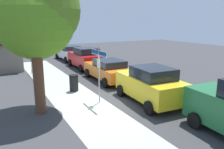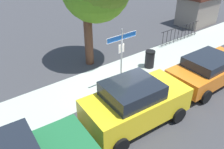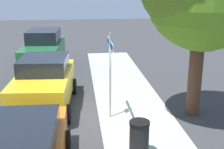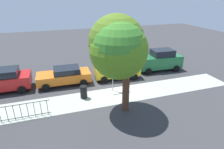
% 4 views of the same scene
% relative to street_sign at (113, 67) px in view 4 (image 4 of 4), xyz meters
% --- Properties ---
extents(ground_plane, '(60.00, 60.00, 0.00)m').
position_rel_street_sign_xyz_m(ground_plane, '(0.05, -0.40, -2.05)').
color(ground_plane, '#38383A').
extents(sidewalk_strip, '(24.00, 2.60, 0.00)m').
position_rel_street_sign_xyz_m(sidewalk_strip, '(2.05, 0.90, -2.05)').
color(sidewalk_strip, '#A6AFA0').
rests_on(sidewalk_strip, ground_plane).
extents(street_sign, '(1.65, 0.07, 2.93)m').
position_rel_street_sign_xyz_m(street_sign, '(0.00, 0.00, 0.00)').
color(street_sign, '#9EA0A5').
rests_on(street_sign, ground_plane).
extents(shade_tree, '(3.58, 3.83, 6.31)m').
position_rel_street_sign_xyz_m(shade_tree, '(0.56, 2.75, 2.37)').
color(shade_tree, '#543323').
rests_on(shade_tree, ground_plane).
extents(car_green, '(4.59, 2.17, 2.16)m').
position_rel_street_sign_xyz_m(car_green, '(-6.00, -2.79, -0.99)').
color(car_green, '#1F6435').
rests_on(car_green, ground_plane).
extents(car_yellow, '(4.22, 2.33, 1.87)m').
position_rel_street_sign_xyz_m(car_yellow, '(-1.20, -2.31, -1.11)').
color(car_yellow, yellow).
rests_on(car_yellow, ground_plane).
extents(car_orange, '(4.53, 2.17, 1.51)m').
position_rel_street_sign_xyz_m(car_orange, '(3.60, -2.40, -1.26)').
color(car_orange, orange).
rests_on(car_orange, ground_plane).
extents(car_red, '(4.29, 2.20, 1.84)m').
position_rel_street_sign_xyz_m(car_red, '(8.40, -2.68, -1.12)').
color(car_red, red).
rests_on(car_red, ground_plane).
extents(iron_fence, '(3.95, 0.04, 1.07)m').
position_rel_street_sign_xyz_m(iron_fence, '(6.89, 1.90, -1.50)').
color(iron_fence, black).
rests_on(iron_fence, ground_plane).
extents(trash_bin, '(0.55, 0.55, 0.98)m').
position_rel_street_sign_xyz_m(trash_bin, '(2.48, 0.50, -1.56)').
color(trash_bin, black).
rests_on(trash_bin, ground_plane).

